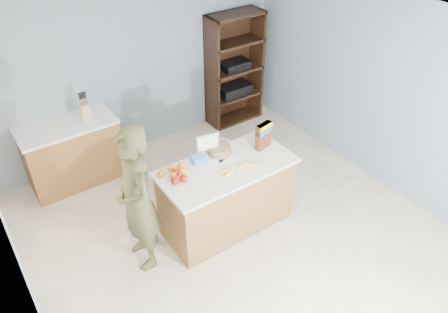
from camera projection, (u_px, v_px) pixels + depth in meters
floor at (241, 238)px, 5.21m from camera, size 4.50×5.00×0.02m
walls at (244, 120)px, 4.24m from camera, size 4.52×5.02×2.51m
counter_peninsula at (226, 198)px, 5.17m from camera, size 1.56×0.76×0.90m
back_cabinet at (72, 153)px, 5.86m from camera, size 1.24×0.62×0.90m
shelving_unit at (233, 71)px, 6.98m from camera, size 0.90×0.40×1.80m
person at (137, 201)px, 4.47m from camera, size 0.45×0.65×1.72m
knife_block at (85, 111)px, 5.63m from camera, size 0.12×0.10×0.31m
envelopes at (222, 161)px, 4.96m from camera, size 0.38×0.22×0.00m
bananas at (237, 169)px, 4.81m from camera, size 0.46×0.17×0.04m
apples at (178, 177)px, 4.65m from camera, size 0.18×0.23×0.09m
oranges at (176, 170)px, 4.76m from camera, size 0.34×0.21×0.07m
blue_carton at (199, 159)px, 4.93m from camera, size 0.19×0.13×0.08m
salad_bowl at (219, 149)px, 5.05m from camera, size 0.30×0.30×0.13m
tv at (207, 143)px, 4.97m from camera, size 0.28×0.12×0.28m
cereal_box at (264, 134)px, 5.07m from camera, size 0.23×0.12×0.32m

